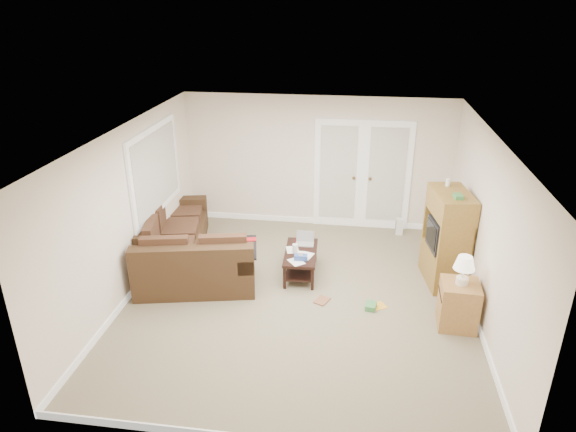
# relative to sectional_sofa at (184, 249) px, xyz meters

# --- Properties ---
(floor) EXTENTS (5.50, 5.50, 0.00)m
(floor) POSITION_rel_sectional_sofa_xyz_m (1.99, -0.67, -0.33)
(floor) COLOR gray
(floor) RESTS_ON ground
(ceiling) EXTENTS (5.00, 5.50, 0.02)m
(ceiling) POSITION_rel_sectional_sofa_xyz_m (1.99, -0.67, 2.17)
(ceiling) COLOR white
(ceiling) RESTS_ON wall_back
(wall_left) EXTENTS (0.02, 5.50, 2.50)m
(wall_left) POSITION_rel_sectional_sofa_xyz_m (-0.51, -0.67, 0.92)
(wall_left) COLOR white
(wall_left) RESTS_ON floor
(wall_right) EXTENTS (0.02, 5.50, 2.50)m
(wall_right) POSITION_rel_sectional_sofa_xyz_m (4.49, -0.67, 0.92)
(wall_right) COLOR white
(wall_right) RESTS_ON floor
(wall_back) EXTENTS (5.00, 0.02, 2.50)m
(wall_back) POSITION_rel_sectional_sofa_xyz_m (1.99, 2.08, 0.92)
(wall_back) COLOR white
(wall_back) RESTS_ON floor
(wall_front) EXTENTS (5.00, 0.02, 2.50)m
(wall_front) POSITION_rel_sectional_sofa_xyz_m (1.99, -3.42, 0.92)
(wall_front) COLOR white
(wall_front) RESTS_ON floor
(baseboards) EXTENTS (5.00, 5.50, 0.10)m
(baseboards) POSITION_rel_sectional_sofa_xyz_m (1.99, -0.67, -0.28)
(baseboards) COLOR white
(baseboards) RESTS_ON floor
(french_doors) EXTENTS (1.80, 0.05, 2.13)m
(french_doors) POSITION_rel_sectional_sofa_xyz_m (2.84, 2.05, 0.70)
(french_doors) COLOR white
(french_doors) RESTS_ON floor
(window_left) EXTENTS (0.05, 1.92, 1.42)m
(window_left) POSITION_rel_sectional_sofa_xyz_m (-0.48, 0.33, 1.22)
(window_left) COLOR white
(window_left) RESTS_ON wall_left
(sectional_sofa) EXTENTS (2.34, 2.86, 0.84)m
(sectional_sofa) POSITION_rel_sectional_sofa_xyz_m (0.00, 0.00, 0.00)
(sectional_sofa) COLOR #402B18
(sectional_sofa) RESTS_ON floor
(coffee_table) EXTENTS (0.54, 1.02, 0.68)m
(coffee_table) POSITION_rel_sectional_sofa_xyz_m (1.93, 0.05, -0.11)
(coffee_table) COLOR black
(coffee_table) RESTS_ON floor
(tv_armoire) EXTENTS (0.64, 0.99, 1.60)m
(tv_armoire) POSITION_rel_sectional_sofa_xyz_m (4.15, 0.14, 0.42)
(tv_armoire) COLOR olive
(tv_armoire) RESTS_ON floor
(side_cabinet) EXTENTS (0.52, 0.52, 1.05)m
(side_cabinet) POSITION_rel_sectional_sofa_xyz_m (4.19, -1.05, 0.05)
(side_cabinet) COLOR #A7763D
(side_cabinet) RESTS_ON floor
(space_heater) EXTENTS (0.13, 0.11, 0.32)m
(space_heater) POSITION_rel_sectional_sofa_xyz_m (3.58, 1.78, -0.17)
(space_heater) COLOR white
(space_heater) RESTS_ON floor
(floor_magazine) EXTENTS (0.31, 0.29, 0.01)m
(floor_magazine) POSITION_rel_sectional_sofa_xyz_m (3.14, -0.74, -0.33)
(floor_magazine) COLOR gold
(floor_magazine) RESTS_ON floor
(floor_greenbox) EXTENTS (0.17, 0.21, 0.08)m
(floor_greenbox) POSITION_rel_sectional_sofa_xyz_m (3.04, -0.81, -0.29)
(floor_greenbox) COLOR #3B8241
(floor_greenbox) RESTS_ON floor
(floor_book) EXTENTS (0.26, 0.29, 0.02)m
(floor_book) POSITION_rel_sectional_sofa_xyz_m (2.25, -0.68, -0.32)
(floor_book) COLOR brown
(floor_book) RESTS_ON floor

